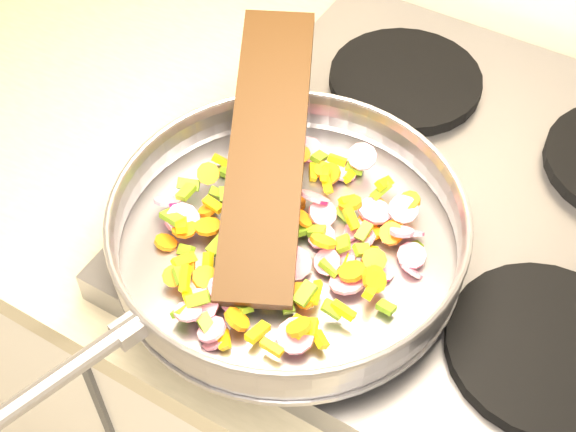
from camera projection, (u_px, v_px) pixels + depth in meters
The scene contains 7 objects.
cooktop at pixel (462, 212), 0.90m from camera, with size 0.60×0.60×0.04m, color #939399.
grate_fl at pixel (291, 230), 0.84m from camera, with size 0.19×0.19×0.02m, color black.
grate_fr at pixel (546, 349), 0.75m from camera, with size 0.19×0.19×0.02m, color black.
grate_bl at pixel (405, 80), 1.00m from camera, with size 0.19×0.19×0.02m, color black.
saute_pan at pixel (287, 230), 0.79m from camera, with size 0.40×0.55×0.06m.
vegetable_heap at pixel (290, 239), 0.80m from camera, with size 0.29×0.30×0.05m.
wooden_spatula at pixel (267, 149), 0.81m from camera, with size 0.34×0.08×0.02m, color black.
Camera 1 is at (-0.57, 1.07, 1.61)m, focal length 50.00 mm.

